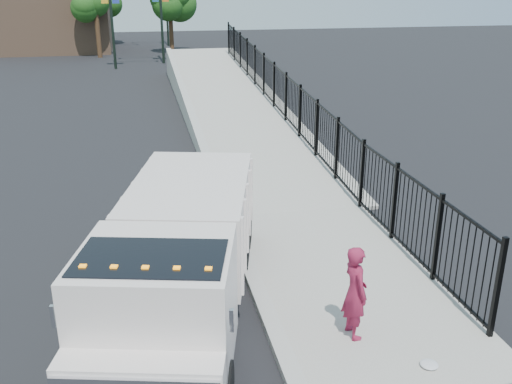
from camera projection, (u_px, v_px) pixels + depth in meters
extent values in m
plane|color=black|center=(261.00, 303.00, 10.92)|extent=(120.00, 120.00, 0.00)
cube|color=#9E998E|center=(400.00, 350.00, 9.43)|extent=(3.55, 12.00, 0.12)
cube|color=#ADAAA3|center=(288.00, 364.00, 9.06)|extent=(0.30, 12.00, 0.16)
cube|color=#9E998E|center=(233.00, 114.00, 25.98)|extent=(3.95, 24.06, 3.19)
cube|color=black|center=(286.00, 112.00, 22.27)|extent=(0.10, 28.00, 1.80)
cube|color=black|center=(184.00, 288.00, 10.44)|extent=(2.37, 6.21, 0.20)
cube|color=silver|center=(158.00, 307.00, 8.17)|extent=(2.55, 2.45, 1.82)
cube|color=black|center=(152.00, 282.00, 7.77)|extent=(2.22, 1.63, 0.77)
cube|color=silver|center=(191.00, 218.00, 11.23)|extent=(3.03, 4.22, 1.54)
cube|color=silver|center=(53.00, 316.00, 7.22)|extent=(0.07, 0.07, 0.32)
cube|color=silver|center=(232.00, 320.00, 7.14)|extent=(0.07, 0.07, 0.32)
cube|color=orange|center=(83.00, 267.00, 7.37)|extent=(0.11, 0.09, 0.05)
cube|color=orange|center=(114.00, 268.00, 7.35)|extent=(0.11, 0.09, 0.05)
cube|color=orange|center=(145.00, 268.00, 7.34)|extent=(0.11, 0.09, 0.05)
cube|color=orange|center=(177.00, 269.00, 7.32)|extent=(0.11, 0.09, 0.05)
cube|color=orange|center=(208.00, 269.00, 7.31)|extent=(0.11, 0.09, 0.05)
cylinder|color=black|center=(152.00, 248.00, 12.11)|extent=(0.50, 0.95, 0.91)
cylinder|color=black|center=(242.00, 250.00, 12.04)|extent=(0.50, 0.95, 0.91)
cylinder|color=black|center=(162.00, 229.00, 13.04)|extent=(0.50, 0.95, 0.91)
cylinder|color=black|center=(245.00, 230.00, 12.97)|extent=(0.50, 0.95, 0.91)
imported|color=maroon|center=(355.00, 292.00, 9.46)|extent=(0.46, 0.64, 1.65)
ellipsoid|color=silver|center=(429.00, 364.00, 8.93)|extent=(0.29, 0.29, 0.07)
cylinder|color=black|center=(111.00, 7.00, 37.44)|extent=(0.18, 0.18, 8.00)
cylinder|color=black|center=(161.00, 6.00, 40.02)|extent=(0.18, 0.18, 8.00)
cylinder|color=black|center=(100.00, 1.00, 48.17)|extent=(0.18, 0.18, 8.00)
cylinder|color=black|center=(166.00, 0.00, 50.67)|extent=(0.18, 0.18, 8.00)
cylinder|color=#382314|center=(98.00, 36.00, 43.85)|extent=(0.36, 0.36, 3.20)
sphere|color=#194714|center=(95.00, 4.00, 43.01)|extent=(2.39, 2.39, 2.39)
cylinder|color=#382314|center=(171.00, 33.00, 46.49)|extent=(0.36, 0.36, 3.20)
sphere|color=#194714|center=(170.00, 2.00, 45.64)|extent=(2.61, 2.61, 2.61)
cylinder|color=#382314|center=(107.00, 27.00, 52.48)|extent=(0.36, 0.36, 3.20)
cube|color=#8C664C|center=(48.00, 1.00, 48.13)|extent=(10.00, 10.00, 8.00)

